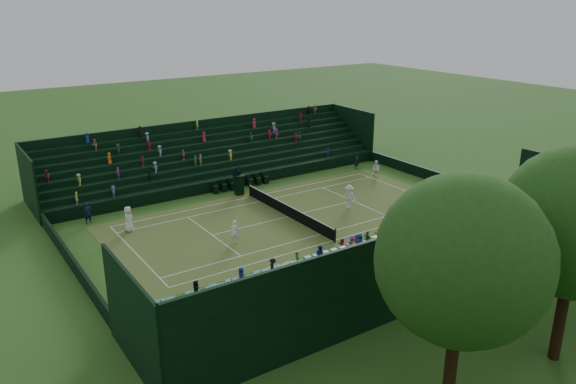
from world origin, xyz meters
name	(u,v)px	position (x,y,z in m)	size (l,w,h in m)	color
ground	(288,217)	(0.00, 0.00, 0.00)	(160.00, 160.00, 0.00)	#34641F
court_surface	(288,217)	(0.00, 0.00, 0.01)	(12.97, 26.77, 0.01)	#316521
perimeter_wall_north	(433,176)	(0.00, 15.88, 0.50)	(17.17, 0.20, 1.00)	black
perimeter_wall_south	(72,262)	(0.00, -15.88, 0.50)	(17.17, 0.20, 1.00)	black
perimeter_wall_east	(362,250)	(8.48, 0.00, 0.50)	(0.20, 31.77, 1.00)	black
perimeter_wall_west	(234,182)	(-8.48, 0.00, 0.50)	(0.20, 31.77, 1.00)	black
north_grandstand	(410,259)	(12.66, 0.00, 1.55)	(6.60, 32.00, 4.90)	black
south_grandstand	(212,160)	(-12.66, 0.00, 1.55)	(6.60, 32.00, 4.90)	black
tennis_net	(288,210)	(0.00, 0.00, 0.53)	(11.67, 0.10, 1.06)	black
umpire_chair	(239,182)	(-6.64, -0.55, 1.09)	(0.81, 0.81, 2.54)	black
courtside_chairs	(241,184)	(-7.98, 0.41, 0.38)	(0.47, 5.44, 1.01)	black
player_near_west	(128,219)	(-3.94, -10.98, 0.93)	(0.91, 0.59, 1.87)	white
player_near_east	(235,232)	(2.01, -5.67, 0.82)	(0.60, 0.39, 1.65)	white
player_far_west	(376,169)	(-3.90, 12.45, 0.79)	(0.77, 0.60, 1.58)	white
player_far_east	(349,197)	(1.12, 5.04, 0.97)	(1.25, 0.72, 1.93)	white
line_judge_north	(357,161)	(-6.96, 12.71, 0.81)	(0.59, 0.39, 1.63)	black
line_judge_south	(88,213)	(-7.11, -12.97, 0.81)	(0.59, 0.39, 1.61)	black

